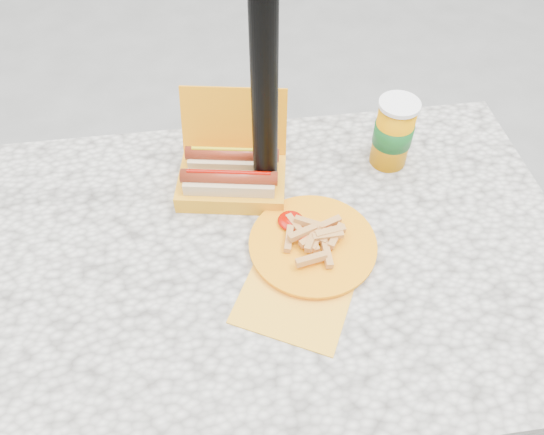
{
  "coord_description": "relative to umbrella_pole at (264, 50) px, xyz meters",
  "views": [
    {
      "loc": [
        -0.09,
        -0.62,
        1.6
      ],
      "look_at": [
        -0.0,
        0.05,
        0.8
      ],
      "focal_mm": 35.0,
      "sensor_mm": 36.0,
      "label": 1
    }
  ],
  "objects": [
    {
      "name": "umbrella_pole",
      "position": [
        0.0,
        0.0,
        0.0
      ],
      "size": [
        0.05,
        0.05,
        2.2
      ],
      "primitive_type": "cylinder",
      "color": "black",
      "rests_on": "ground"
    },
    {
      "name": "ground",
      "position": [
        0.0,
        -0.16,
        -1.1
      ],
      "size": [
        60.0,
        60.0,
        0.0
      ],
      "primitive_type": "plane",
      "color": "slate"
    },
    {
      "name": "fries_plate",
      "position": [
        0.07,
        -0.17,
        -0.34
      ],
      "size": [
        0.31,
        0.36,
        0.05
      ],
      "rotation": [
        0.0,
        0.0,
        -0.16
      ],
      "color": "gold",
      "rests_on": "picnic_table"
    },
    {
      "name": "hotdog_box",
      "position": [
        -0.07,
        0.03,
        -0.31
      ],
      "size": [
        0.26,
        0.24,
        0.18
      ],
      "rotation": [
        0.0,
        0.0,
        -0.18
      ],
      "color": "orange",
      "rests_on": "picnic_table"
    },
    {
      "name": "soda_cup",
      "position": [
        0.29,
        0.06,
        -0.27
      ],
      "size": [
        0.09,
        0.09,
        0.16
      ],
      "rotation": [
        0.0,
        0.0,
        -0.02
      ],
      "color": "orange",
      "rests_on": "picnic_table"
    },
    {
      "name": "picnic_table",
      "position": [
        0.0,
        -0.16,
        -0.46
      ],
      "size": [
        1.2,
        0.8,
        0.75
      ],
      "color": "beige",
      "rests_on": "ground"
    }
  ]
}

